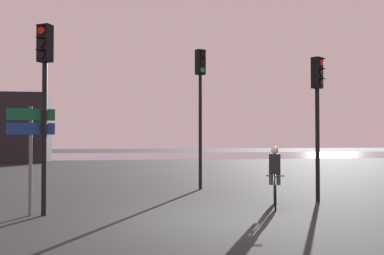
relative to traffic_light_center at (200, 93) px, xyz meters
The scene contains 7 objects.
ground_plane 6.64m from the traffic_light_center, 99.08° to the right, with size 120.00×120.00×0.00m, color black.
water_strip 28.36m from the traffic_light_center, 91.82° to the left, with size 80.00×16.00×0.01m, color slate.
traffic_light_center is the anchor object (origin of this frame).
traffic_light_near_left 6.42m from the traffic_light_center, 135.28° to the right, with size 0.40×0.42×4.57m.
traffic_light_near_right 4.51m from the traffic_light_center, 50.36° to the right, with size 0.41×0.42×4.18m.
direction_sign_post 6.83m from the traffic_light_center, 137.24° to the right, with size 1.03×0.43×2.60m.
cyclist 5.06m from the traffic_light_center, 72.21° to the right, with size 0.66×1.64×1.62m.
Camera 1 is at (-1.68, -9.53, 1.87)m, focal length 40.00 mm.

